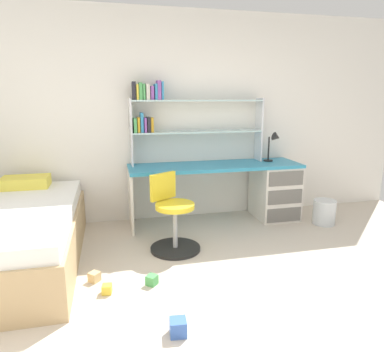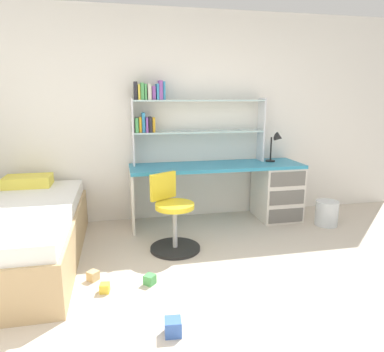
# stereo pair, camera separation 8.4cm
# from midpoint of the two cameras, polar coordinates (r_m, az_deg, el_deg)

# --- Properties ---
(ground_plane) EXTENTS (6.08, 6.05, 0.02)m
(ground_plane) POSITION_cam_midpoint_polar(r_m,az_deg,el_deg) (2.62, 12.92, -24.35)
(ground_plane) COLOR beige
(room_shell) EXTENTS (6.08, 6.05, 2.60)m
(room_shell) POSITION_cam_midpoint_polar(r_m,az_deg,el_deg) (3.19, -18.13, 7.48)
(room_shell) COLOR white
(room_shell) RESTS_ON ground_plane
(desk) EXTENTS (2.14, 0.60, 0.74)m
(desk) POSITION_cam_midpoint_polar(r_m,az_deg,el_deg) (4.61, 11.55, -1.81)
(desk) COLOR teal
(desk) RESTS_ON ground_plane
(bookshelf_hutch) EXTENTS (1.67, 0.22, 1.01)m
(bookshelf_hutch) POSITION_cam_midpoint_polar(r_m,az_deg,el_deg) (4.34, -1.69, 10.04)
(bookshelf_hutch) COLOR silver
(bookshelf_hutch) RESTS_ON desk
(desk_lamp) EXTENTS (0.20, 0.17, 0.38)m
(desk_lamp) POSITION_cam_midpoint_polar(r_m,az_deg,el_deg) (4.62, 14.16, 5.36)
(desk_lamp) COLOR black
(desk_lamp) RESTS_ON desk
(swivel_chair) EXTENTS (0.52, 0.52, 0.79)m
(swivel_chair) POSITION_cam_midpoint_polar(r_m,az_deg,el_deg) (3.65, -2.46, -7.22)
(swivel_chair) COLOR black
(swivel_chair) RESTS_ON ground_plane
(bed_platform) EXTENTS (1.19, 2.05, 0.69)m
(bed_platform) POSITION_cam_midpoint_polar(r_m,az_deg,el_deg) (3.73, -26.63, -8.60)
(bed_platform) COLOR tan
(bed_platform) RESTS_ON ground_plane
(waste_bin) EXTENTS (0.28, 0.28, 0.31)m
(waste_bin) POSITION_cam_midpoint_polar(r_m,az_deg,el_deg) (4.69, 21.55, -5.64)
(waste_bin) COLOR silver
(waste_bin) RESTS_ON ground_plane
(toy_block_blue_0) EXTENTS (0.12, 0.12, 0.11)m
(toy_block_blue_0) POSITION_cam_midpoint_polar(r_m,az_deg,el_deg) (2.55, -2.08, -23.35)
(toy_block_blue_0) COLOR #3860B7
(toy_block_blue_0) RESTS_ON ground_plane
(toy_block_natural_1) EXTENTS (0.12, 0.12, 0.08)m
(toy_block_natural_1) POSITION_cam_midpoint_polar(r_m,az_deg,el_deg) (3.27, -15.06, -15.39)
(toy_block_natural_1) COLOR tan
(toy_block_natural_1) RESTS_ON ground_plane
(toy_block_yellow_3) EXTENTS (0.09, 0.09, 0.08)m
(toy_block_yellow_3) POSITION_cam_midpoint_polar(r_m,az_deg,el_deg) (3.07, -13.22, -17.31)
(toy_block_yellow_3) COLOR gold
(toy_block_yellow_3) RESTS_ON ground_plane
(toy_block_green_4) EXTENTS (0.12, 0.12, 0.08)m
(toy_block_green_4) POSITION_cam_midpoint_polar(r_m,az_deg,el_deg) (3.12, -6.09, -16.41)
(toy_block_green_4) COLOR #479E51
(toy_block_green_4) RESTS_ON ground_plane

